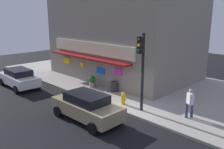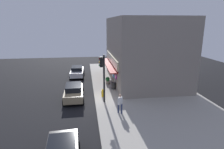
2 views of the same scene
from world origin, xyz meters
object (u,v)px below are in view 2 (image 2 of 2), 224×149
object	(u,v)px
traffic_light	(103,72)
fire_hydrant	(103,93)
pedestrian	(120,103)
parked_car_white	(77,71)
potted_plant_by_doorway	(108,80)
trash_can	(114,86)
parked_car_tan	(74,92)

from	to	relation	value
traffic_light	fire_hydrant	distance (m)	3.01
fire_hydrant	pedestrian	distance (m)	4.22
parked_car_white	fire_hydrant	bearing A→B (deg)	18.25
potted_plant_by_doorway	fire_hydrant	bearing A→B (deg)	-13.46
traffic_light	potted_plant_by_doorway	bearing A→B (deg)	169.06
trash_can	parked_car_white	size ratio (longest dim) A/B	0.18
traffic_light	trash_can	xyz separation A→B (m)	(-3.78, 1.59, -2.62)
traffic_light	parked_car_white	bearing A→B (deg)	-164.72
potted_plant_by_doorway	trash_can	bearing A→B (deg)	13.23
trash_can	parked_car_white	world-z (taller)	parked_car_white
traffic_light	fire_hydrant	bearing A→B (deg)	176.48
fire_hydrant	parked_car_tan	xyz separation A→B (m)	(-0.05, -2.97, 0.28)
potted_plant_by_doorway	parked_car_tan	distance (m)	5.83
pedestrian	potted_plant_by_doorway	size ratio (longest dim) A/B	1.83
pedestrian	parked_car_tan	distance (m)	5.78
fire_hydrant	trash_can	xyz separation A→B (m)	(-2.29, 1.49, -0.01)
parked_car_tan	potted_plant_by_doorway	bearing A→B (deg)	136.68
traffic_light	pedestrian	bearing A→B (deg)	25.29
parked_car_tan	traffic_light	bearing A→B (deg)	61.80
trash_can	parked_car_tan	size ratio (longest dim) A/B	0.18
fire_hydrant	parked_car_white	xyz separation A→B (m)	(-8.84, -2.92, 0.26)
trash_can	pedestrian	xyz separation A→B (m)	(6.32, -0.39, 0.54)
traffic_light	pedestrian	distance (m)	3.49
pedestrian	trash_can	bearing A→B (deg)	176.50
pedestrian	traffic_light	bearing A→B (deg)	-154.71
fire_hydrant	pedestrian	world-z (taller)	pedestrian
trash_can	pedestrian	world-z (taller)	pedestrian
pedestrian	parked_car_white	xyz separation A→B (m)	(-12.87, -4.02, -0.27)
potted_plant_by_doorway	parked_car_tan	bearing A→B (deg)	-43.32
fire_hydrant	pedestrian	bearing A→B (deg)	15.36
traffic_light	potted_plant_by_doorway	size ratio (longest dim) A/B	5.09
fire_hydrant	trash_can	size ratio (longest dim) A/B	1.06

